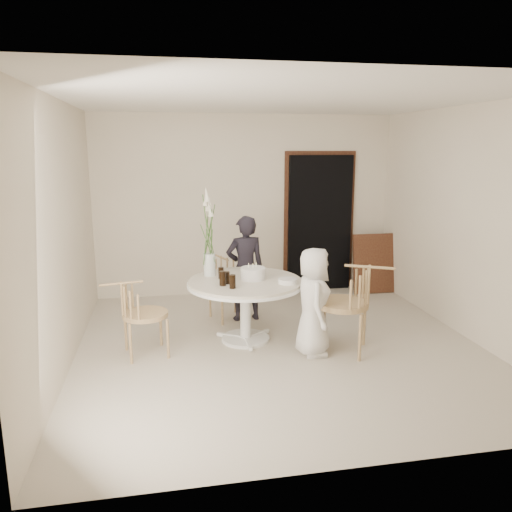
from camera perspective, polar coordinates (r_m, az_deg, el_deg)
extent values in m
plane|color=beige|center=(5.78, 2.70, -10.25)|extent=(4.50, 4.50, 0.00)
plane|color=white|center=(5.36, 3.00, 17.50)|extent=(4.50, 4.50, 0.00)
plane|color=#EDE0C6|center=(7.59, -1.14, 5.78)|extent=(4.50, 0.00, 4.50)
plane|color=#EDE0C6|center=(3.31, 11.97, -3.15)|extent=(4.50, 0.00, 4.50)
plane|color=#EDE0C6|center=(5.35, -21.31, 2.16)|extent=(0.00, 4.50, 4.50)
plane|color=#EDE0C6|center=(6.32, 23.15, 3.45)|extent=(0.00, 4.50, 4.50)
cube|color=black|center=(7.84, 7.28, 3.69)|extent=(1.00, 0.10, 2.10)
cube|color=brown|center=(7.87, 7.20, 4.16)|extent=(1.12, 0.03, 2.22)
cylinder|color=white|center=(5.93, -1.20, -9.41)|extent=(0.56, 0.56, 0.04)
cylinder|color=white|center=(5.82, -1.22, -6.43)|extent=(0.12, 0.12, 0.65)
cylinder|color=white|center=(5.72, -1.23, -3.20)|extent=(1.33, 1.33, 0.03)
cylinder|color=beige|center=(5.71, -1.24, -2.96)|extent=(1.30, 1.30, 0.04)
cube|color=brown|center=(7.93, 13.42, -0.83)|extent=(0.69, 0.21, 0.91)
cylinder|color=tan|center=(6.35, -3.88, -6.12)|extent=(0.03, 0.03, 0.42)
cylinder|color=tan|center=(6.51, -0.92, -5.63)|extent=(0.03, 0.03, 0.42)
cylinder|color=tan|center=(6.67, -5.25, -5.23)|extent=(0.03, 0.03, 0.42)
cylinder|color=tan|center=(6.82, -2.41, -4.79)|extent=(0.03, 0.03, 0.42)
cylinder|color=tan|center=(6.52, -3.14, -3.53)|extent=(0.46, 0.46, 0.05)
cylinder|color=tan|center=(5.89, 7.78, -7.20)|extent=(0.03, 0.03, 0.52)
cylinder|color=tan|center=(5.47, 6.96, -8.75)|extent=(0.03, 0.03, 0.52)
cylinder|color=tan|center=(5.84, 12.26, -7.55)|extent=(0.03, 0.03, 0.52)
cylinder|color=tan|center=(5.41, 11.81, -9.16)|extent=(0.03, 0.03, 0.52)
cylinder|color=tan|center=(5.56, 9.81, -5.42)|extent=(0.57, 0.57, 0.06)
cylinder|color=tan|center=(5.46, -10.04, -9.33)|extent=(0.03, 0.03, 0.44)
cylinder|color=tan|center=(5.82, -10.83, -7.98)|extent=(0.03, 0.03, 0.44)
cylinder|color=tan|center=(5.41, -14.14, -9.75)|extent=(0.03, 0.03, 0.44)
cylinder|color=tan|center=(5.77, -14.67, -8.36)|extent=(0.03, 0.03, 0.44)
cylinder|color=tan|center=(5.53, -12.53, -6.53)|extent=(0.49, 0.49, 0.05)
imported|color=black|center=(6.43, -1.24, -1.43)|extent=(0.53, 0.38, 1.37)
imported|color=white|center=(5.41, 6.57, -5.23)|extent=(0.45, 0.62, 1.18)
cylinder|color=white|center=(5.73, -0.35, -2.00)|extent=(0.28, 0.28, 0.14)
cylinder|color=#F8E79C|center=(5.70, -0.35, -1.10)|extent=(0.01, 0.01, 0.05)
cylinder|color=#F8E79C|center=(5.75, 0.03, -1.00)|extent=(0.01, 0.01, 0.05)
cylinder|color=#F8E79C|center=(5.72, -0.84, -1.06)|extent=(0.01, 0.01, 0.05)
cylinder|color=black|center=(5.48, -3.83, -2.57)|extent=(0.10, 0.10, 0.16)
cylinder|color=black|center=(5.37, -2.70, -2.94)|extent=(0.07, 0.07, 0.15)
cylinder|color=black|center=(5.55, -3.35, -2.48)|extent=(0.07, 0.07, 0.14)
cylinder|color=black|center=(5.76, -4.02, -1.95)|extent=(0.07, 0.07, 0.14)
cylinder|color=white|center=(5.58, 3.63, -2.87)|extent=(0.24, 0.24, 0.05)
cylinder|color=silver|center=(5.91, -5.33, -0.97)|extent=(0.14, 0.14, 0.26)
cylinder|color=#3B622A|center=(5.85, -5.13, 2.19)|extent=(0.01, 0.01, 0.66)
cone|color=white|center=(5.80, -5.19, 5.39)|extent=(0.07, 0.07, 0.17)
cylinder|color=#3B622A|center=(5.87, -5.38, 2.49)|extent=(0.01, 0.01, 0.71)
cone|color=white|center=(5.82, -5.45, 5.96)|extent=(0.07, 0.07, 0.17)
cylinder|color=#3B622A|center=(5.85, -5.66, 2.73)|extent=(0.01, 0.01, 0.77)
cone|color=white|center=(5.79, -5.74, 6.49)|extent=(0.07, 0.07, 0.17)
cylinder|color=#3B622A|center=(5.81, -5.60, 2.95)|extent=(0.01, 0.01, 0.83)
cone|color=white|center=(5.76, -5.68, 7.02)|extent=(0.07, 0.07, 0.17)
cylinder|color=#3B622A|center=(5.82, -5.26, 2.13)|extent=(0.01, 0.01, 0.66)
cone|color=white|center=(5.77, -5.32, 5.35)|extent=(0.07, 0.07, 0.17)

